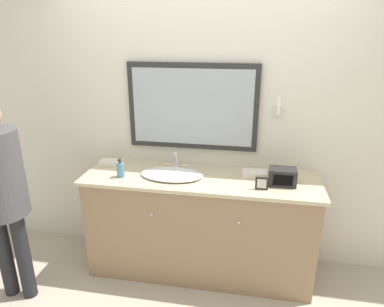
{
  "coord_description": "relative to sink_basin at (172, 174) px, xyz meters",
  "views": [
    {
      "loc": [
        0.39,
        -2.25,
        2.06
      ],
      "look_at": [
        -0.07,
        0.32,
        1.11
      ],
      "focal_mm": 32.0,
      "sensor_mm": 36.0,
      "label": 1
    }
  ],
  "objects": [
    {
      "name": "hand_towel_far_corner",
      "position": [
        0.67,
        0.11,
        0.0
      ],
      "size": [
        0.19,
        0.13,
        0.04
      ],
      "color": "silver",
      "rests_on": "vanity_counter"
    },
    {
      "name": "wall_back",
      "position": [
        0.23,
        0.35,
        0.35
      ],
      "size": [
        8.0,
        0.18,
        2.55
      ],
      "color": "silver",
      "rests_on": "ground_plane"
    },
    {
      "name": "picture_frame",
      "position": [
        0.73,
        -0.13,
        0.03
      ],
      "size": [
        0.1,
        0.01,
        0.1
      ],
      "color": "black",
      "rests_on": "vanity_counter"
    },
    {
      "name": "ground_plane",
      "position": [
        0.24,
        -0.29,
        -0.93
      ],
      "size": [
        14.0,
        14.0,
        0.0
      ],
      "primitive_type": "plane",
      "color": "#B2A893"
    },
    {
      "name": "appliance_box",
      "position": [
        0.89,
        -0.02,
        0.05
      ],
      "size": [
        0.21,
        0.14,
        0.13
      ],
      "color": "black",
      "rests_on": "vanity_counter"
    },
    {
      "name": "sink_basin",
      "position": [
        0.0,
        0.0,
        0.0
      ],
      "size": [
        0.52,
        0.37,
        0.17
      ],
      "color": "white",
      "rests_on": "vanity_counter"
    },
    {
      "name": "hand_towel_near_sink",
      "position": [
        -0.6,
        0.14,
        0.0
      ],
      "size": [
        0.2,
        0.11,
        0.04
      ],
      "color": "silver",
      "rests_on": "vanity_counter"
    },
    {
      "name": "vanity_counter",
      "position": [
        0.24,
        0.02,
        -0.47
      ],
      "size": [
        1.95,
        0.6,
        0.91
      ],
      "color": "#937556",
      "rests_on": "ground_plane"
    },
    {
      "name": "soap_bottle",
      "position": [
        -0.41,
        -0.09,
        0.04
      ],
      "size": [
        0.06,
        0.06,
        0.16
      ],
      "color": "teal",
      "rests_on": "vanity_counter"
    }
  ]
}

